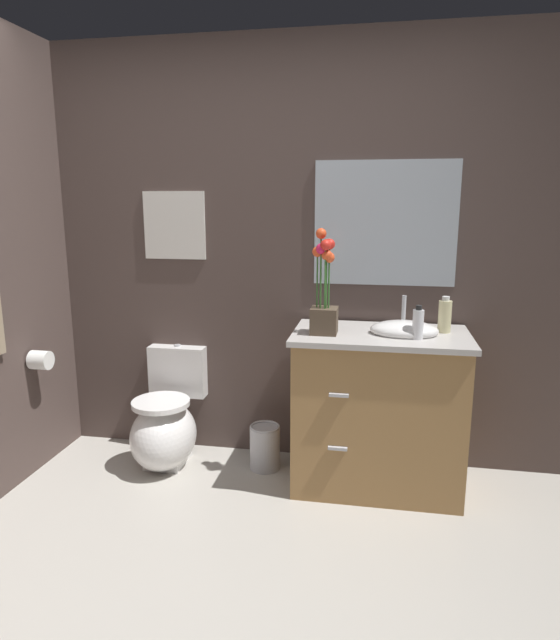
{
  "coord_description": "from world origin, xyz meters",
  "views": [
    {
      "loc": [
        0.69,
        -1.61,
        1.58
      ],
      "look_at": [
        0.17,
        1.27,
        0.94
      ],
      "focal_mm": 30.92,
      "sensor_mm": 36.0,
      "label": 1
    }
  ],
  "objects_px": {
    "vanity_cabinet": "(379,408)",
    "toilet": "(166,426)",
    "lotion_bottle": "(418,324)",
    "wall_mirror": "(385,224)",
    "soap_bottle": "(445,316)",
    "wall_poster": "(174,225)",
    "toilet_paper_roll": "(41,360)",
    "flower_vase": "(324,296)",
    "trash_bin": "(265,447)"
  },
  "relations": [
    {
      "from": "trash_bin",
      "to": "toilet_paper_roll",
      "type": "bearing_deg",
      "value": -169.17
    },
    {
      "from": "trash_bin",
      "to": "wall_poster",
      "type": "xyz_separation_m",
      "value": [
        -0.6,
        0.22,
        1.29
      ]
    },
    {
      "from": "trash_bin",
      "to": "wall_poster",
      "type": "relative_size",
      "value": 0.67
    },
    {
      "from": "toilet",
      "to": "wall_poster",
      "type": "xyz_separation_m",
      "value": [
        0.0,
        0.27,
        1.19
      ]
    },
    {
      "from": "soap_bottle",
      "to": "toilet",
      "type": "bearing_deg",
      "value": -178.19
    },
    {
      "from": "soap_bottle",
      "to": "wall_poster",
      "type": "relative_size",
      "value": 0.48
    },
    {
      "from": "toilet_paper_roll",
      "to": "toilet",
      "type": "bearing_deg",
      "value": 16.44
    },
    {
      "from": "flower_vase",
      "to": "trash_bin",
      "type": "bearing_deg",
      "value": 158.61
    },
    {
      "from": "soap_bottle",
      "to": "trash_bin",
      "type": "relative_size",
      "value": 0.72
    },
    {
      "from": "flower_vase",
      "to": "wall_mirror",
      "type": "distance_m",
      "value": 0.59
    },
    {
      "from": "lotion_bottle",
      "to": "wall_poster",
      "type": "height_order",
      "value": "wall_poster"
    },
    {
      "from": "wall_poster",
      "to": "soap_bottle",
      "type": "bearing_deg",
      "value": -7.79
    },
    {
      "from": "wall_poster",
      "to": "toilet_paper_roll",
      "type": "xyz_separation_m",
      "value": [
        -0.67,
        -0.46,
        -0.75
      ]
    },
    {
      "from": "flower_vase",
      "to": "lotion_bottle",
      "type": "relative_size",
      "value": 3.16
    },
    {
      "from": "flower_vase",
      "to": "lotion_bottle",
      "type": "distance_m",
      "value": 0.5
    },
    {
      "from": "flower_vase",
      "to": "wall_poster",
      "type": "relative_size",
      "value": 1.37
    },
    {
      "from": "trash_bin",
      "to": "wall_mirror",
      "type": "bearing_deg",
      "value": 18.67
    },
    {
      "from": "lotion_bottle",
      "to": "wall_mirror",
      "type": "height_order",
      "value": "wall_mirror"
    },
    {
      "from": "trash_bin",
      "to": "toilet",
      "type": "bearing_deg",
      "value": -175.65
    },
    {
      "from": "vanity_cabinet",
      "to": "lotion_bottle",
      "type": "height_order",
      "value": "vanity_cabinet"
    },
    {
      "from": "vanity_cabinet",
      "to": "soap_bottle",
      "type": "height_order",
      "value": "soap_bottle"
    },
    {
      "from": "vanity_cabinet",
      "to": "wall_poster",
      "type": "height_order",
      "value": "wall_poster"
    },
    {
      "from": "vanity_cabinet",
      "to": "toilet",
      "type": "bearing_deg",
      "value": 178.8
    },
    {
      "from": "soap_bottle",
      "to": "trash_bin",
      "type": "height_order",
      "value": "soap_bottle"
    },
    {
      "from": "flower_vase",
      "to": "wall_mirror",
      "type": "bearing_deg",
      "value": 50.04
    },
    {
      "from": "soap_bottle",
      "to": "wall_mirror",
      "type": "relative_size",
      "value": 0.24
    },
    {
      "from": "trash_bin",
      "to": "wall_mirror",
      "type": "relative_size",
      "value": 0.34
    },
    {
      "from": "lotion_bottle",
      "to": "toilet_paper_roll",
      "type": "bearing_deg",
      "value": -178.16
    },
    {
      "from": "flower_vase",
      "to": "wall_poster",
      "type": "height_order",
      "value": "wall_poster"
    },
    {
      "from": "soap_bottle",
      "to": "wall_poster",
      "type": "height_order",
      "value": "wall_poster"
    },
    {
      "from": "vanity_cabinet",
      "to": "trash_bin",
      "type": "relative_size",
      "value": 3.91
    },
    {
      "from": "toilet_paper_roll",
      "to": "lotion_bottle",
      "type": "bearing_deg",
      "value": 1.84
    },
    {
      "from": "soap_bottle",
      "to": "wall_mirror",
      "type": "xyz_separation_m",
      "value": [
        -0.33,
        0.22,
        0.48
      ]
    },
    {
      "from": "flower_vase",
      "to": "wall_poster",
      "type": "xyz_separation_m",
      "value": [
        -0.95,
        0.36,
        0.34
      ]
    },
    {
      "from": "vanity_cabinet",
      "to": "lotion_bottle",
      "type": "relative_size",
      "value": 6.06
    },
    {
      "from": "toilet_paper_roll",
      "to": "wall_mirror",
      "type": "bearing_deg",
      "value": 13.57
    },
    {
      "from": "soap_bottle",
      "to": "wall_mirror",
      "type": "distance_m",
      "value": 0.62
    },
    {
      "from": "lotion_bottle",
      "to": "toilet_paper_roll",
      "type": "distance_m",
      "value": 2.13
    },
    {
      "from": "flower_vase",
      "to": "soap_bottle",
      "type": "distance_m",
      "value": 0.66
    },
    {
      "from": "wall_poster",
      "to": "toilet_paper_roll",
      "type": "relative_size",
      "value": 3.69
    },
    {
      "from": "soap_bottle",
      "to": "lotion_bottle",
      "type": "height_order",
      "value": "soap_bottle"
    },
    {
      "from": "vanity_cabinet",
      "to": "wall_mirror",
      "type": "xyz_separation_m",
      "value": [
        -0.0,
        0.29,
        1.0
      ]
    },
    {
      "from": "vanity_cabinet",
      "to": "toilet_paper_roll",
      "type": "bearing_deg",
      "value": -174.95
    },
    {
      "from": "lotion_bottle",
      "to": "wall_mirror",
      "type": "distance_m",
      "value": 0.65
    },
    {
      "from": "wall_mirror",
      "to": "toilet_paper_roll",
      "type": "height_order",
      "value": "wall_mirror"
    },
    {
      "from": "trash_bin",
      "to": "toilet_paper_roll",
      "type": "distance_m",
      "value": 1.4
    },
    {
      "from": "flower_vase",
      "to": "lotion_bottle",
      "type": "height_order",
      "value": "flower_vase"
    },
    {
      "from": "lotion_bottle",
      "to": "soap_bottle",
      "type": "bearing_deg",
      "value": 50.02
    },
    {
      "from": "wall_poster",
      "to": "flower_vase",
      "type": "bearing_deg",
      "value": -20.7
    },
    {
      "from": "toilet",
      "to": "trash_bin",
      "type": "bearing_deg",
      "value": 4.35
    }
  ]
}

